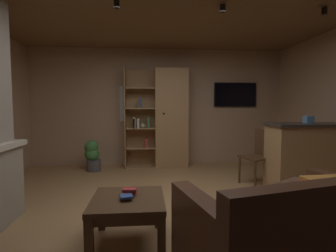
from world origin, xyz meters
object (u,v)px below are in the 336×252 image
at_px(table_book_1, 126,196).
at_px(wall_mounted_tv, 235,95).
at_px(leather_couch, 292,236).
at_px(table_book_2, 130,190).
at_px(potted_floor_plant, 92,155).
at_px(coffee_table, 128,207).
at_px(table_book_0, 130,194).
at_px(bookshelf_cabinet, 167,119).
at_px(kitchen_bar_counter, 318,157).
at_px(tissue_box, 308,119).
at_px(dining_chair, 259,153).

height_order(table_book_1, wall_mounted_tv, wall_mounted_tv).
height_order(leather_couch, table_book_2, leather_couch).
height_order(potted_floor_plant, wall_mounted_tv, wall_mounted_tv).
xyz_separation_m(table_book_2, potted_floor_plant, (-0.94, 2.84, -0.18)).
bearing_deg(coffee_table, table_book_2, 79.01).
distance_m(table_book_1, potted_floor_plant, 3.09).
bearing_deg(table_book_0, table_book_1, -98.93).
height_order(leather_couch, coffee_table, leather_couch).
relative_size(table_book_2, wall_mounted_tv, 0.13).
relative_size(bookshelf_cabinet, kitchen_bar_counter, 1.36).
bearing_deg(tissue_box, table_book_0, -153.85).
relative_size(kitchen_bar_counter, leather_couch, 0.88).
bearing_deg(kitchen_bar_counter, dining_chair, 151.67).
distance_m(bookshelf_cabinet, coffee_table, 3.31).
bearing_deg(table_book_1, bookshelf_cabinet, 78.78).
distance_m(coffee_table, potted_floor_plant, 3.04).
height_order(dining_chair, potted_floor_plant, dining_chair).
relative_size(leather_couch, potted_floor_plant, 2.81).
distance_m(tissue_box, table_book_2, 3.07).
bearing_deg(potted_floor_plant, kitchen_bar_counter, -22.48).
bearing_deg(coffee_table, kitchen_bar_counter, 25.15).
bearing_deg(table_book_0, tissue_box, 26.15).
bearing_deg(table_book_0, dining_chair, 38.86).
xyz_separation_m(coffee_table, dining_chair, (2.08, 1.75, 0.17)).
height_order(kitchen_bar_counter, potted_floor_plant, kitchen_bar_counter).
relative_size(bookshelf_cabinet, table_book_0, 17.68).
distance_m(table_book_0, table_book_2, 0.05).
bearing_deg(coffee_table, dining_chair, 40.02).
xyz_separation_m(kitchen_bar_counter, table_book_0, (-2.84, -1.26, -0.07)).
bearing_deg(leather_couch, table_book_1, 158.63).
distance_m(tissue_box, leather_couch, 2.55).
height_order(table_book_0, wall_mounted_tv, wall_mounted_tv).
xyz_separation_m(table_book_1, table_book_2, (0.02, 0.11, 0.02)).
relative_size(kitchen_bar_counter, tissue_box, 13.07).
relative_size(coffee_table, table_book_0, 5.83).
bearing_deg(dining_chair, kitchen_bar_counter, -28.33).
height_order(table_book_2, potted_floor_plant, potted_floor_plant).
xyz_separation_m(table_book_0, wall_mounted_tv, (2.21, 3.31, 1.13)).
bearing_deg(tissue_box, kitchen_bar_counter, -26.21).
bearing_deg(coffee_table, wall_mounted_tv, 56.76).
bearing_deg(table_book_1, potted_floor_plant, 107.31).
bearing_deg(kitchen_bar_counter, tissue_box, 153.79).
relative_size(kitchen_bar_counter, table_book_2, 12.11).
distance_m(leather_couch, potted_floor_plant, 4.12).
bearing_deg(bookshelf_cabinet, table_book_1, -101.22).
height_order(coffee_table, table_book_1, table_book_1).
bearing_deg(table_book_2, table_book_1, -101.12).
xyz_separation_m(table_book_2, dining_chair, (2.07, 1.69, 0.03)).
bearing_deg(table_book_0, kitchen_bar_counter, 23.91).
height_order(kitchen_bar_counter, table_book_0, kitchen_bar_counter).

